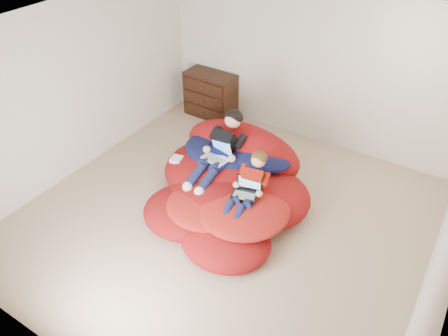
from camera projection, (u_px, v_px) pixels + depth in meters
room_shell at (224, 205)px, 5.74m from camera, size 5.10×5.10×2.77m
dresser at (210, 95)px, 7.90m from camera, size 0.93×0.53×0.82m
beanbag_pile at (230, 184)px, 6.04m from camera, size 2.27×2.40×0.89m
cream_pillow at (232, 129)px, 6.54m from camera, size 0.42×0.27×0.27m
older_boy at (222, 146)px, 6.01m from camera, size 0.36×1.21×0.76m
younger_boy at (249, 184)px, 5.48m from camera, size 0.34×0.95×0.64m
laptop_white at (218, 153)px, 5.98m from camera, size 0.39×0.37×0.25m
laptop_black at (247, 189)px, 5.47m from camera, size 0.36×0.33×0.24m
power_adapter at (177, 159)px, 6.24m from camera, size 0.19×0.19×0.06m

